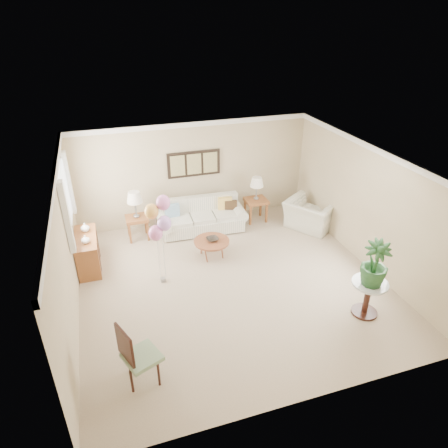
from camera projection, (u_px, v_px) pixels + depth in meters
name	position (u px, v px, depth m)	size (l,w,h in m)	color
ground_plane	(232.00, 282.00, 8.23)	(6.00, 6.00, 0.00)	#B9A78C
room_shell	(225.00, 210.00, 7.50)	(6.04, 6.04, 2.60)	beige
wall_art_triptych	(194.00, 164.00, 9.97)	(1.35, 0.06, 0.65)	black
sofa	(202.00, 218.00, 10.04)	(2.26, 0.92, 0.82)	white
end_table_left	(137.00, 221.00, 9.58)	(0.53, 0.48, 0.58)	brown
end_table_right	(256.00, 203.00, 10.40)	(0.56, 0.51, 0.61)	brown
lamp_left	(134.00, 198.00, 9.30)	(0.37, 0.37, 0.66)	gray
lamp_right	(257.00, 183.00, 10.13)	(0.34, 0.34, 0.61)	gray
coffee_table	(212.00, 242.00, 8.92)	(0.80, 0.80, 0.40)	brown
decor_bowl	(212.00, 239.00, 8.90)	(0.27, 0.27, 0.07)	#2D261F
armchair	(310.00, 215.00, 10.11)	(1.14, 0.99, 0.74)	white
side_table	(369.00, 290.00, 7.15)	(0.64, 0.64, 0.70)	silver
potted_plant	(375.00, 264.00, 6.83)	(0.48, 0.48, 0.85)	#1E4922
accent_chair	(136.00, 354.00, 5.83)	(0.64, 0.64, 1.01)	#84A27B
credenza	(88.00, 252.00, 8.56)	(0.46, 1.20, 0.74)	brown
vase_white	(85.00, 239.00, 8.13)	(0.17, 0.17, 0.18)	white
vase_sage	(85.00, 227.00, 8.56)	(0.19, 0.19, 0.20)	silver
balloon_cluster	(159.00, 218.00, 7.58)	(0.51, 0.49, 1.88)	gray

